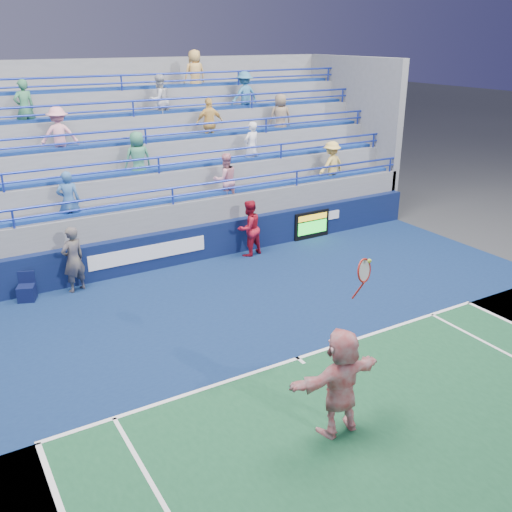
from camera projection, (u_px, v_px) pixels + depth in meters
ground at (298, 359)px, 12.44m from camera, size 120.00×120.00×0.00m
sponsor_wall at (178, 247)px, 17.46m from camera, size 18.00×0.32×1.10m
bleacher_stand at (134, 189)px, 20.12m from camera, size 18.00×5.60×6.13m
serve_speed_board at (311, 225)px, 19.70m from camera, size 1.40×0.18×0.97m
judge_chair at (27, 292)px, 15.12m from camera, size 0.56×0.57×0.77m
tennis_player at (341, 382)px, 9.84m from camera, size 1.87×0.60×3.23m
line_judge at (73, 260)px, 15.43m from camera, size 0.80×0.67×1.86m
ball_girl at (249, 228)px, 18.02m from camera, size 1.02×0.87×1.81m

